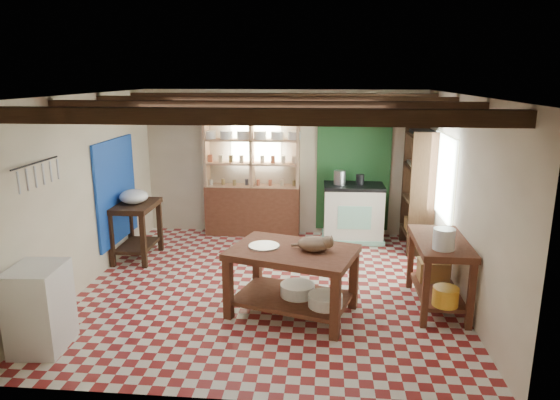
# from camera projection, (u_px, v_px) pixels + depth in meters

# --- Properties ---
(floor) EXTENTS (5.00, 5.00, 0.02)m
(floor) POSITION_uv_depth(u_px,v_px,m) (268.00, 287.00, 6.90)
(floor) COLOR maroon
(floor) RESTS_ON ground
(ceiling) EXTENTS (5.00, 5.00, 0.02)m
(ceiling) POSITION_uv_depth(u_px,v_px,m) (267.00, 95.00, 6.27)
(ceiling) COLOR #424347
(ceiling) RESTS_ON wall_back
(wall_back) EXTENTS (5.00, 0.04, 2.60)m
(wall_back) POSITION_uv_depth(u_px,v_px,m) (284.00, 163.00, 9.00)
(wall_back) COLOR beige
(wall_back) RESTS_ON floor
(wall_front) EXTENTS (5.00, 0.04, 2.60)m
(wall_front) POSITION_uv_depth(u_px,v_px,m) (234.00, 265.00, 4.17)
(wall_front) COLOR beige
(wall_front) RESTS_ON floor
(wall_left) EXTENTS (0.04, 5.00, 2.60)m
(wall_left) POSITION_uv_depth(u_px,v_px,m) (86.00, 191.00, 6.81)
(wall_left) COLOR beige
(wall_left) RESTS_ON floor
(wall_right) EXTENTS (0.04, 5.00, 2.60)m
(wall_right) POSITION_uv_depth(u_px,v_px,m) (462.00, 199.00, 6.36)
(wall_right) COLOR beige
(wall_right) RESTS_ON floor
(ceiling_beams) EXTENTS (5.00, 3.80, 0.15)m
(ceiling_beams) POSITION_uv_depth(u_px,v_px,m) (267.00, 105.00, 6.30)
(ceiling_beams) COLOR #362013
(ceiling_beams) RESTS_ON ceiling
(blue_wall_patch) EXTENTS (0.04, 1.40, 1.60)m
(blue_wall_patch) POSITION_uv_depth(u_px,v_px,m) (116.00, 191.00, 7.72)
(blue_wall_patch) COLOR #1642AA
(blue_wall_patch) RESTS_ON wall_left
(green_wall_patch) EXTENTS (1.30, 0.04, 2.30)m
(green_wall_patch) POSITION_uv_depth(u_px,v_px,m) (353.00, 167.00, 8.87)
(green_wall_patch) COLOR #1E4C22
(green_wall_patch) RESTS_ON wall_back
(window_back) EXTENTS (0.90, 0.02, 0.80)m
(window_back) POSITION_uv_depth(u_px,v_px,m) (256.00, 141.00, 8.93)
(window_back) COLOR white
(window_back) RESTS_ON wall_back
(window_right) EXTENTS (0.02, 1.30, 1.20)m
(window_right) POSITION_uv_depth(u_px,v_px,m) (443.00, 176.00, 7.31)
(window_right) COLOR white
(window_right) RESTS_ON wall_right
(utensil_rail) EXTENTS (0.06, 0.90, 0.28)m
(utensil_rail) POSITION_uv_depth(u_px,v_px,m) (37.00, 174.00, 5.53)
(utensil_rail) COLOR black
(utensil_rail) RESTS_ON wall_left
(pot_rack) EXTENTS (0.86, 0.12, 0.36)m
(pot_rack) POSITION_uv_depth(u_px,v_px,m) (357.00, 116.00, 8.24)
(pot_rack) COLOR black
(pot_rack) RESTS_ON ceiling
(shelving_unit) EXTENTS (1.70, 0.34, 2.20)m
(shelving_unit) POSITION_uv_depth(u_px,v_px,m) (252.00, 175.00, 8.91)
(shelving_unit) COLOR tan
(shelving_unit) RESTS_ON floor
(tall_rack) EXTENTS (0.40, 0.86, 2.00)m
(tall_rack) POSITION_uv_depth(u_px,v_px,m) (418.00, 190.00, 8.19)
(tall_rack) COLOR #362013
(tall_rack) RESTS_ON floor
(work_table) EXTENTS (1.67, 1.35, 0.82)m
(work_table) POSITION_uv_depth(u_px,v_px,m) (292.00, 281.00, 6.04)
(work_table) COLOR brown
(work_table) RESTS_ON floor
(stove) EXTENTS (1.04, 0.71, 1.00)m
(stove) POSITION_uv_depth(u_px,v_px,m) (353.00, 212.00, 8.75)
(stove) COLOR silver
(stove) RESTS_ON floor
(prep_table) EXTENTS (0.62, 0.90, 0.90)m
(prep_table) POSITION_uv_depth(u_px,v_px,m) (136.00, 231.00, 7.87)
(prep_table) COLOR #362013
(prep_table) RESTS_ON floor
(white_cabinet) EXTENTS (0.55, 0.64, 0.92)m
(white_cabinet) POSITION_uv_depth(u_px,v_px,m) (40.00, 308.00, 5.25)
(white_cabinet) COLOR white
(white_cabinet) RESTS_ON floor
(right_counter) EXTENTS (0.63, 1.25, 0.89)m
(right_counter) POSITION_uv_depth(u_px,v_px,m) (438.00, 273.00, 6.20)
(right_counter) COLOR brown
(right_counter) RESTS_ON floor
(cat) EXTENTS (0.42, 0.34, 0.18)m
(cat) POSITION_uv_depth(u_px,v_px,m) (314.00, 244.00, 5.87)
(cat) COLOR #947256
(cat) RESTS_ON work_table
(steel_tray) EXTENTS (0.47, 0.47, 0.02)m
(steel_tray) POSITION_uv_depth(u_px,v_px,m) (264.00, 246.00, 6.02)
(steel_tray) COLOR #ABACB3
(steel_tray) RESTS_ON work_table
(basin_large) EXTENTS (0.53, 0.53, 0.15)m
(basin_large) POSITION_uv_depth(u_px,v_px,m) (298.00, 290.00, 6.10)
(basin_large) COLOR white
(basin_large) RESTS_ON work_table
(basin_small) EXTENTS (0.51, 0.51, 0.14)m
(basin_small) POSITION_uv_depth(u_px,v_px,m) (325.00, 300.00, 5.82)
(basin_small) COLOR white
(basin_small) RESTS_ON work_table
(kettle_left) EXTENTS (0.21, 0.21, 0.24)m
(kettle_left) POSITION_uv_depth(u_px,v_px,m) (340.00, 177.00, 8.61)
(kettle_left) COLOR #ABACB3
(kettle_left) RESTS_ON stove
(kettle_right) EXTENTS (0.15, 0.15, 0.18)m
(kettle_right) POSITION_uv_depth(u_px,v_px,m) (360.00, 179.00, 8.59)
(kettle_right) COLOR black
(kettle_right) RESTS_ON stove
(enamel_bowl) EXTENTS (0.44, 0.44, 0.22)m
(enamel_bowl) POSITION_uv_depth(u_px,v_px,m) (134.00, 196.00, 7.73)
(enamel_bowl) COLOR white
(enamel_bowl) RESTS_ON prep_table
(white_bucket) EXTENTS (0.25, 0.25, 0.25)m
(white_bucket) POSITION_uv_depth(u_px,v_px,m) (444.00, 239.00, 5.73)
(white_bucket) COLOR white
(white_bucket) RESTS_ON right_counter
(wicker_basket) EXTENTS (0.38, 0.31, 0.26)m
(wicker_basket) POSITION_uv_depth(u_px,v_px,m) (433.00, 270.00, 6.51)
(wicker_basket) COLOR #AA7B44
(wicker_basket) RESTS_ON right_counter
(yellow_tub) EXTENTS (0.30, 0.30, 0.22)m
(yellow_tub) POSITION_uv_depth(u_px,v_px,m) (446.00, 296.00, 5.79)
(yellow_tub) COLOR yellow
(yellow_tub) RESTS_ON right_counter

